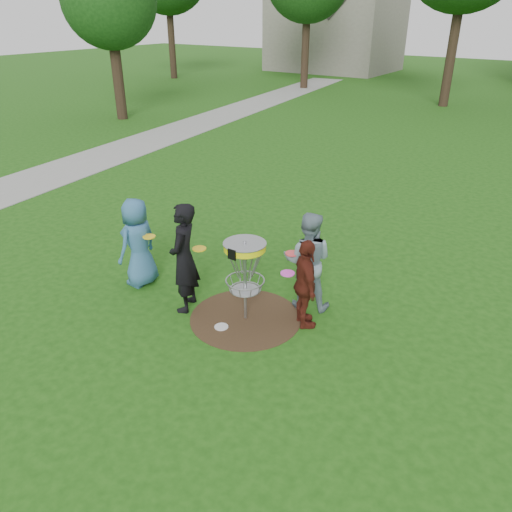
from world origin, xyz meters
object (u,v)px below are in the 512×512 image
Objects in this scene: player_blue at (138,243)px; player_black at (184,258)px; player_grey at (308,261)px; disc_golf_basket at (245,262)px; player_maroon at (305,285)px.

player_black reaches higher than player_blue.
player_grey reaches higher than disc_golf_basket.
player_black is 1.34× the size of disc_golf_basket.
player_grey is at bearing 103.13° from player_black.
player_grey is at bearing 109.75° from player_blue.
disc_golf_basket is (-0.61, -0.89, 0.18)m from player_grey.
player_maroon is (1.86, 0.66, -0.19)m from player_black.
player_blue is at bearing -120.42° from player_black.
player_grey is 1.21× the size of disc_golf_basket.
player_maroon is at bearing 86.38° from player_black.
disc_golf_basket is at bearing 93.33° from player_blue.
player_blue is 1.17× the size of disc_golf_basket.
disc_golf_basket is at bearing 83.00° from player_black.
player_maroon is at bearing 23.13° from disc_golf_basket.
player_grey is 0.59m from player_maroon.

